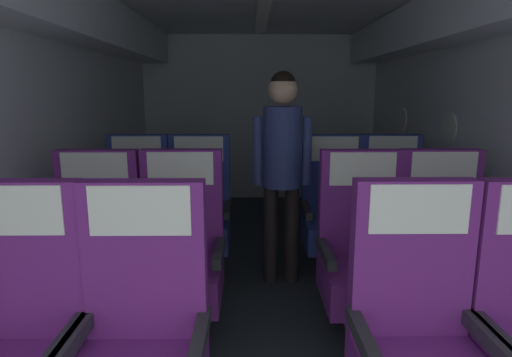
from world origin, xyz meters
name	(u,v)px	position (x,y,z in m)	size (l,w,h in m)	color
ground	(267,289)	(0.00, 2.80, -0.01)	(3.34, 6.01, 0.02)	#23282D
fuselage_shell	(267,70)	(0.00, 3.05, 1.59)	(3.22, 5.66, 2.23)	silver
seat_a_left_window	(14,347)	(-1.04, 1.36, 0.46)	(0.52, 0.51, 1.09)	#38383D
seat_a_left_aisle	(141,347)	(-0.55, 1.35, 0.46)	(0.52, 0.51, 1.09)	#38383D
seat_a_right_window	(419,344)	(0.55, 1.36, 0.46)	(0.52, 0.51, 1.09)	#38383D
seat_b_left_window	(96,258)	(-1.05, 2.27, 0.46)	(0.52, 0.51, 1.09)	#38383D
seat_b_left_aisle	(181,257)	(-0.54, 2.28, 0.46)	(0.52, 0.51, 1.09)	#38383D
seat_b_right_aisle	(443,256)	(1.05, 2.27, 0.46)	(0.52, 0.51, 1.09)	#38383D
seat_b_right_window	(362,258)	(0.55, 2.25, 0.46)	(0.52, 0.51, 1.09)	#38383D
seat_c_left_window	(137,214)	(-1.05, 3.20, 0.46)	(0.52, 0.51, 1.09)	#38383D
seat_c_left_aisle	(199,214)	(-0.54, 3.20, 0.46)	(0.52, 0.51, 1.09)	#38383D
seat_c_right_aisle	(392,213)	(1.05, 3.21, 0.46)	(0.52, 0.51, 1.09)	#38383D
seat_c_right_window	(334,214)	(0.56, 3.18, 0.46)	(0.52, 0.51, 1.09)	#38383D
flight_attendant	(282,156)	(0.11, 2.93, 0.97)	(0.43, 0.28, 1.58)	black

